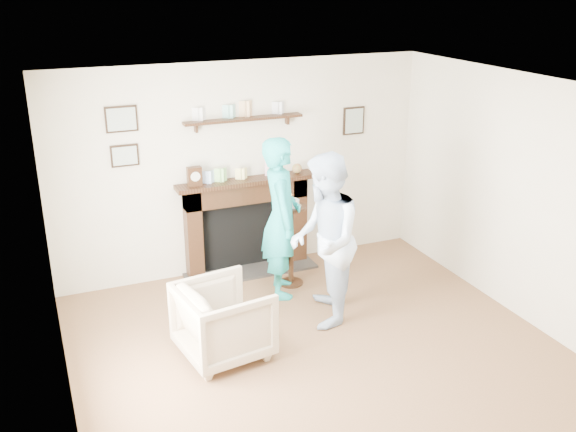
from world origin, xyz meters
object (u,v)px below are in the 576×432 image
(woman, at_px, (281,291))
(man, at_px, (322,319))
(pedestal_table, at_px, (291,230))
(armchair, at_px, (225,354))

(woman, bearing_deg, man, -151.98)
(man, relative_size, pedestal_table, 1.62)
(woman, bearing_deg, armchair, 151.15)
(man, height_order, pedestal_table, pedestal_table)
(woman, height_order, pedestal_table, pedestal_table)
(armchair, xyz_separation_m, pedestal_table, (1.16, 1.13, 0.68))
(man, height_order, woman, woman)
(pedestal_table, bearing_deg, woman, -141.44)
(man, xyz_separation_m, pedestal_table, (0.02, 0.90, 0.68))
(man, xyz_separation_m, woman, (-0.16, 0.75, 0.00))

